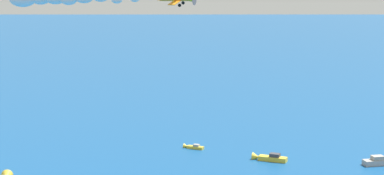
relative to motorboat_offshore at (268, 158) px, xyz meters
name	(u,v)px	position (x,y,z in m)	size (l,w,h in m)	color
motorboat_offshore	(268,158)	(0.00, 0.00, 0.00)	(8.41, 6.13, 2.45)	gold
motorboat_ahead	(193,147)	(-20.26, -7.50, -0.23)	(5.50, 3.78, 1.59)	gold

